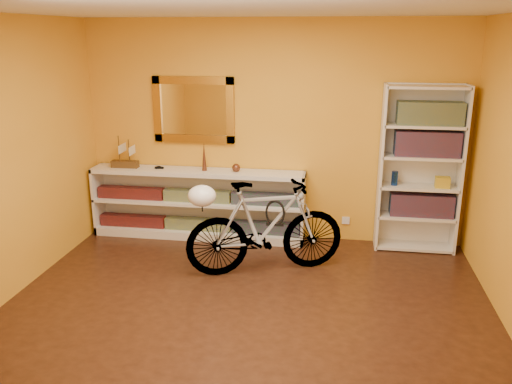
% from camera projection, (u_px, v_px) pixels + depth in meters
% --- Properties ---
extents(floor, '(4.50, 4.00, 0.01)m').
position_uv_depth(floor, '(244.00, 316.00, 4.71)').
color(floor, black).
rests_on(floor, ground).
extents(ceiling, '(4.50, 4.00, 0.01)m').
position_uv_depth(ceiling, '(242.00, 8.00, 3.96)').
color(ceiling, silver).
rests_on(ceiling, ground).
extents(back_wall, '(4.50, 0.01, 2.60)m').
position_uv_depth(back_wall, '(273.00, 132.00, 6.23)').
color(back_wall, orange).
rests_on(back_wall, ground).
extents(gilt_mirror, '(0.98, 0.06, 0.78)m').
position_uv_depth(gilt_mirror, '(194.00, 110.00, 6.26)').
color(gilt_mirror, '#996A1B').
rests_on(gilt_mirror, back_wall).
extents(wall_socket, '(0.09, 0.02, 0.09)m').
position_uv_depth(wall_socket, '(346.00, 220.00, 6.38)').
color(wall_socket, silver).
rests_on(wall_socket, back_wall).
extents(console_unit, '(2.60, 0.35, 0.85)m').
position_uv_depth(console_unit, '(198.00, 204.00, 6.44)').
color(console_unit, silver).
rests_on(console_unit, floor).
extents(cd_row_lower, '(2.50, 0.13, 0.14)m').
position_uv_depth(cd_row_lower, '(198.00, 224.00, 6.49)').
color(cd_row_lower, black).
rests_on(cd_row_lower, console_unit).
extents(cd_row_upper, '(2.50, 0.13, 0.14)m').
position_uv_depth(cd_row_upper, '(197.00, 196.00, 6.39)').
color(cd_row_upper, navy).
rests_on(cd_row_upper, console_unit).
extents(model_ship, '(0.33, 0.13, 0.39)m').
position_uv_depth(model_ship, '(124.00, 152.00, 6.39)').
color(model_ship, '#422B12').
rests_on(model_ship, console_unit).
extents(toy_car, '(0.00, 0.00, 0.00)m').
position_uv_depth(toy_car, '(159.00, 169.00, 6.39)').
color(toy_car, black).
rests_on(toy_car, console_unit).
extents(bronze_ornament, '(0.06, 0.06, 0.34)m').
position_uv_depth(bronze_ornament, '(204.00, 156.00, 6.25)').
color(bronze_ornament, '#5A2F1F').
rests_on(bronze_ornament, console_unit).
extents(decorative_orb, '(0.10, 0.10, 0.10)m').
position_uv_depth(decorative_orb, '(236.00, 168.00, 6.23)').
color(decorative_orb, '#5A2F1F').
rests_on(decorative_orb, console_unit).
extents(bookcase, '(0.90, 0.30, 1.90)m').
position_uv_depth(bookcase, '(420.00, 170.00, 5.93)').
color(bookcase, silver).
rests_on(bookcase, floor).
extents(book_row_a, '(0.70, 0.22, 0.26)m').
position_uv_depth(book_row_a, '(421.00, 204.00, 6.04)').
color(book_row_a, maroon).
rests_on(book_row_a, bookcase).
extents(book_row_b, '(0.70, 0.22, 0.28)m').
position_uv_depth(book_row_b, '(427.00, 143.00, 5.83)').
color(book_row_b, maroon).
rests_on(book_row_b, bookcase).
extents(book_row_c, '(0.70, 0.22, 0.25)m').
position_uv_depth(book_row_c, '(430.00, 113.00, 5.74)').
color(book_row_c, navy).
rests_on(book_row_c, bookcase).
extents(travel_mug, '(0.07, 0.07, 0.16)m').
position_uv_depth(travel_mug, '(395.00, 178.00, 5.98)').
color(travel_mug, navy).
rests_on(travel_mug, bookcase).
extents(red_tin, '(0.19, 0.19, 0.19)m').
position_uv_depth(red_tin, '(406.00, 115.00, 5.81)').
color(red_tin, maroon).
rests_on(red_tin, bookcase).
extents(yellow_bag, '(0.16, 0.11, 0.12)m').
position_uv_depth(yellow_bag, '(442.00, 182.00, 5.89)').
color(yellow_bag, gold).
rests_on(yellow_bag, bookcase).
extents(bicycle, '(1.01, 1.74, 1.00)m').
position_uv_depth(bicycle, '(266.00, 227.00, 5.46)').
color(bicycle, silver).
rests_on(bicycle, floor).
extents(helmet, '(0.28, 0.27, 0.21)m').
position_uv_depth(helmet, '(202.00, 196.00, 5.22)').
color(helmet, white).
rests_on(helmet, bicycle).
extents(u_lock, '(0.20, 0.02, 0.20)m').
position_uv_depth(u_lock, '(275.00, 213.00, 5.43)').
color(u_lock, black).
rests_on(u_lock, bicycle).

